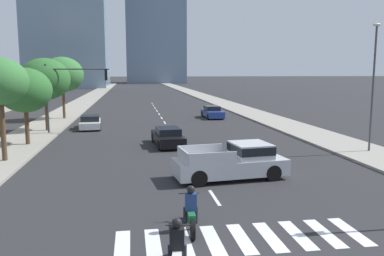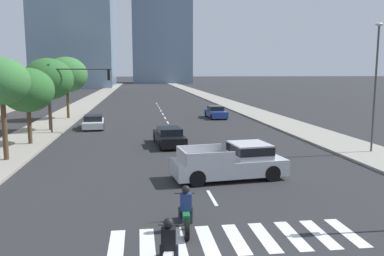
% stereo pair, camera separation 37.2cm
% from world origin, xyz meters
% --- Properties ---
extents(sidewalk_east, '(4.00, 260.00, 0.15)m').
position_xyz_m(sidewalk_east, '(11.10, 30.00, 0.07)').
color(sidewalk_east, gray).
rests_on(sidewalk_east, ground).
extents(sidewalk_west, '(4.00, 260.00, 0.15)m').
position_xyz_m(sidewalk_west, '(-11.10, 30.00, 0.07)').
color(sidewalk_west, gray).
rests_on(sidewalk_west, ground).
extents(crosswalk_near, '(7.65, 2.25, 0.01)m').
position_xyz_m(crosswalk_near, '(0.00, 3.88, 0.00)').
color(crosswalk_near, silver).
rests_on(crosswalk_near, ground).
extents(lane_divider_center, '(0.14, 50.00, 0.01)m').
position_xyz_m(lane_divider_center, '(0.00, 31.88, 0.00)').
color(lane_divider_center, silver).
rests_on(lane_divider_center, ground).
extents(motorcycle_trailing, '(0.70, 2.19, 1.49)m').
position_xyz_m(motorcycle_trailing, '(-1.44, 4.81, 0.58)').
color(motorcycle_trailing, black).
rests_on(motorcycle_trailing, ground).
extents(motorcycle_third, '(0.71, 2.16, 1.49)m').
position_xyz_m(motorcycle_third, '(-2.19, 2.10, 0.58)').
color(motorcycle_third, black).
rests_on(motorcycle_third, ground).
extents(pickup_truck, '(5.51, 2.68, 1.67)m').
position_xyz_m(pickup_truck, '(1.57, 10.64, 0.81)').
color(pickup_truck, '#B7BABF').
rests_on(pickup_truck, ground).
extents(sedan_blue_0, '(1.88, 4.37, 1.32)m').
position_xyz_m(sedan_blue_0, '(5.52, 35.09, 0.61)').
color(sedan_blue_0, navy).
rests_on(sedan_blue_0, ground).
extents(sedan_black_1, '(2.05, 4.72, 1.26)m').
position_xyz_m(sedan_black_1, '(-0.82, 19.52, 0.59)').
color(sedan_black_1, black).
rests_on(sedan_black_1, ground).
extents(sedan_white_2, '(2.08, 4.39, 1.19)m').
position_xyz_m(sedan_white_2, '(-6.91, 28.65, 0.55)').
color(sedan_white_2, silver).
rests_on(sedan_white_2, ground).
extents(traffic_signal_far, '(5.22, 0.28, 5.50)m').
position_xyz_m(traffic_signal_far, '(-7.99, 25.73, 3.97)').
color(traffic_signal_far, '#333335').
rests_on(traffic_signal_far, sidewalk_west).
extents(street_lamp_east, '(0.50, 0.24, 7.79)m').
position_xyz_m(street_lamp_east, '(11.40, 15.07, 4.65)').
color(street_lamp_east, '#3F3F42').
rests_on(street_lamp_east, sidewalk_east).
extents(street_tree_nearest, '(3.04, 3.04, 5.67)m').
position_xyz_m(street_tree_nearest, '(-10.30, 15.68, 4.50)').
color(street_tree_nearest, '#4C3823').
rests_on(street_tree_nearest, sidewalk_west).
extents(street_tree_second, '(3.54, 3.54, 5.18)m').
position_xyz_m(street_tree_second, '(-10.30, 20.73, 3.81)').
color(street_tree_second, '#4C3823').
rests_on(street_tree_second, sidewalk_west).
extents(street_tree_third, '(4.09, 4.09, 6.03)m').
position_xyz_m(street_tree_third, '(-10.30, 27.22, 4.43)').
color(street_tree_third, '#4C3823').
rests_on(street_tree_third, sidewalk_west).
extents(street_tree_fourth, '(4.34, 4.34, 6.44)m').
position_xyz_m(street_tree_fourth, '(-10.30, 35.87, 4.73)').
color(street_tree_fourth, '#4C3823').
rests_on(street_tree_fourth, sidewalk_west).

